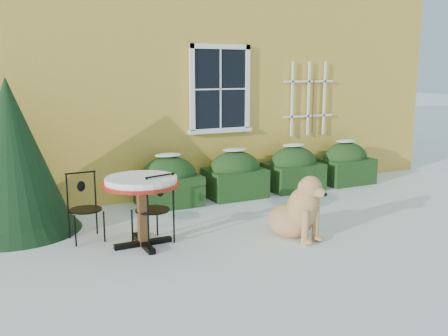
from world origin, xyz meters
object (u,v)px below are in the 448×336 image
patio_chair_near (154,208)px  evergreen_shrub (12,171)px  dog (298,212)px  patio_chair_far (85,207)px  bistro_table (141,189)px

patio_chair_near → evergreen_shrub: bearing=-55.7°
dog → patio_chair_far: bearing=141.1°
patio_chair_far → bistro_table: bearing=-46.3°
evergreen_shrub → patio_chair_near: evergreen_shrub is taller
patio_chair_far → dog: 2.96m
evergreen_shrub → patio_chair_near: (1.64, -1.42, -0.41)m
patio_chair_near → dog: size_ratio=0.92×
evergreen_shrub → patio_chair_near: bearing=-40.9°
evergreen_shrub → dog: (3.50, -2.11, -0.52)m
patio_chair_near → dog: (1.86, -0.69, -0.11)m
evergreen_shrub → patio_chair_far: bearing=-45.1°
bistro_table → evergreen_shrub: bearing=135.4°
evergreen_shrub → patio_chair_near: 2.21m
evergreen_shrub → patio_chair_far: 1.26m
dog → patio_chair_near: bearing=146.3°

